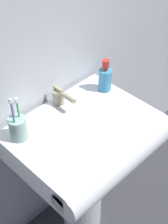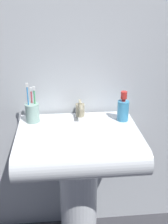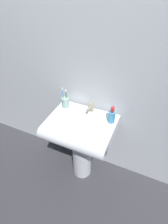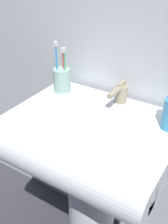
{
  "view_description": "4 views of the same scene",
  "coord_description": "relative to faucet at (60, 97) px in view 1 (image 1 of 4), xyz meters",
  "views": [
    {
      "loc": [
        -0.72,
        -0.74,
        1.79
      ],
      "look_at": [
        0.01,
        -0.01,
        0.87
      ],
      "focal_mm": 55.0,
      "sensor_mm": 36.0,
      "label": 1
    },
    {
      "loc": [
        -0.09,
        -1.23,
        1.43
      ],
      "look_at": [
        0.03,
        -0.01,
        0.9
      ],
      "focal_mm": 45.0,
      "sensor_mm": 36.0,
      "label": 2
    },
    {
      "loc": [
        0.49,
        -1.04,
        1.85
      ],
      "look_at": [
        0.02,
        0.0,
        0.9
      ],
      "focal_mm": 28.0,
      "sensor_mm": 36.0,
      "label": 3
    },
    {
      "loc": [
        0.42,
        -0.73,
        1.35
      ],
      "look_at": [
        -0.04,
        -0.0,
        0.82
      ],
      "focal_mm": 45.0,
      "sensor_mm": 36.0,
      "label": 4
    }
  ],
  "objects": [
    {
      "name": "sink_basin",
      "position": [
        -0.03,
        -0.21,
        -0.11
      ],
      "size": [
        0.6,
        0.49,
        0.12
      ],
      "color": "white",
      "rests_on": "sink_pedestal"
    },
    {
      "name": "toothbrush_cup",
      "position": [
        -0.25,
        -0.04,
        0.01
      ],
      "size": [
        0.07,
        0.07,
        0.21
      ],
      "color": "#99BFB2",
      "rests_on": "sink_basin"
    },
    {
      "name": "wall_back",
      "position": [
        -0.03,
        0.1,
        0.36
      ],
      "size": [
        5.0,
        0.05,
        2.4
      ],
      "primitive_type": "cube",
      "color": "silver",
      "rests_on": "ground"
    },
    {
      "name": "soap_bottle",
      "position": [
        0.22,
        -0.06,
        0.02
      ],
      "size": [
        0.06,
        0.06,
        0.16
      ],
      "color": "#3F99CC",
      "rests_on": "sink_basin"
    },
    {
      "name": "sink_pedestal",
      "position": [
        -0.03,
        -0.16,
        -0.51
      ],
      "size": [
        0.2,
        0.2,
        0.68
      ],
      "primitive_type": "cylinder",
      "color": "white",
      "rests_on": "ground"
    },
    {
      "name": "faucet",
      "position": [
        0.0,
        0.0,
        0.0
      ],
      "size": [
        0.05,
        0.13,
        0.09
      ],
      "color": "tan",
      "rests_on": "sink_basin"
    }
  ]
}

